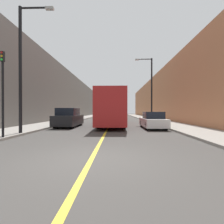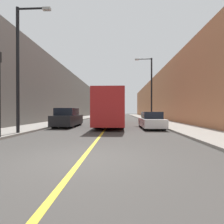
{
  "view_description": "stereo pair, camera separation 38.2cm",
  "coord_description": "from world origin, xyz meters",
  "px_view_note": "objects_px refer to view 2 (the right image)",
  "views": [
    {
      "loc": [
        0.81,
        -5.44,
        1.53
      ],
      "look_at": [
        0.1,
        19.4,
        1.38
      ],
      "focal_mm": 28.0,
      "sensor_mm": 36.0,
      "label": 1
    },
    {
      "loc": [
        1.19,
        -5.43,
        1.53
      ],
      "look_at": [
        0.1,
        19.4,
        1.38
      ],
      "focal_mm": 28.0,
      "sensor_mm": 36.0,
      "label": 2
    }
  ],
  "objects_px": {
    "car_right_near": "(151,121)",
    "parked_suv_left": "(68,118)",
    "street_lamp_right": "(150,86)",
    "bus": "(111,108)",
    "street_lamp_left": "(20,62)"
  },
  "relations": [
    {
      "from": "car_right_near",
      "to": "street_lamp_left",
      "type": "xyz_separation_m",
      "value": [
        -9.1,
        -4.45,
        3.97
      ]
    },
    {
      "from": "street_lamp_right",
      "to": "parked_suv_left",
      "type": "bearing_deg",
      "value": -145.47
    },
    {
      "from": "car_right_near",
      "to": "parked_suv_left",
      "type": "bearing_deg",
      "value": 170.59
    },
    {
      "from": "bus",
      "to": "car_right_near",
      "type": "bearing_deg",
      "value": -44.43
    },
    {
      "from": "car_right_near",
      "to": "street_lamp_right",
      "type": "distance_m",
      "value": 8.59
    },
    {
      "from": "street_lamp_left",
      "to": "parked_suv_left",
      "type": "bearing_deg",
      "value": 76.96
    },
    {
      "from": "bus",
      "to": "parked_suv_left",
      "type": "distance_m",
      "value": 4.81
    },
    {
      "from": "parked_suv_left",
      "to": "car_right_near",
      "type": "height_order",
      "value": "parked_suv_left"
    },
    {
      "from": "car_right_near",
      "to": "street_lamp_left",
      "type": "bearing_deg",
      "value": -153.95
    },
    {
      "from": "car_right_near",
      "to": "street_lamp_right",
      "type": "xyz_separation_m",
      "value": [
        1.2,
        7.46,
        4.09
      ]
    },
    {
      "from": "parked_suv_left",
      "to": "street_lamp_right",
      "type": "bearing_deg",
      "value": 34.53
    },
    {
      "from": "bus",
      "to": "street_lamp_left",
      "type": "height_order",
      "value": "street_lamp_left"
    },
    {
      "from": "street_lamp_right",
      "to": "bus",
      "type": "bearing_deg",
      "value": -141.26
    },
    {
      "from": "bus",
      "to": "street_lamp_left",
      "type": "distance_m",
      "value": 10.1
    },
    {
      "from": "bus",
      "to": "street_lamp_right",
      "type": "xyz_separation_m",
      "value": [
        4.85,
        3.89,
        2.95
      ]
    }
  ]
}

